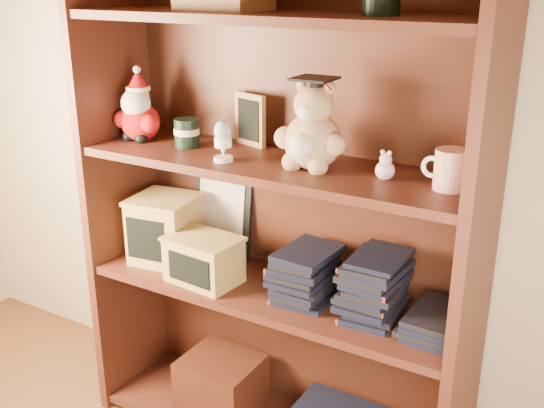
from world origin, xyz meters
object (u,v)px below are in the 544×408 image
(bookcase, at_px, (280,212))
(treats_box, at_px, (165,228))
(teacher_mug, at_px, (450,169))
(grad_teddy_bear, at_px, (312,133))

(bookcase, distance_m, treats_box, 0.42)
(teacher_mug, height_order, treats_box, teacher_mug)
(treats_box, bearing_deg, bookcase, 7.26)
(bookcase, bearing_deg, grad_teddy_bear, -24.13)
(treats_box, bearing_deg, grad_teddy_bear, -0.71)
(teacher_mug, distance_m, treats_box, 0.97)
(teacher_mug, bearing_deg, bookcase, 174.22)
(teacher_mug, bearing_deg, grad_teddy_bear, -178.83)
(grad_teddy_bear, height_order, teacher_mug, grad_teddy_bear)
(bookcase, height_order, treats_box, bookcase)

